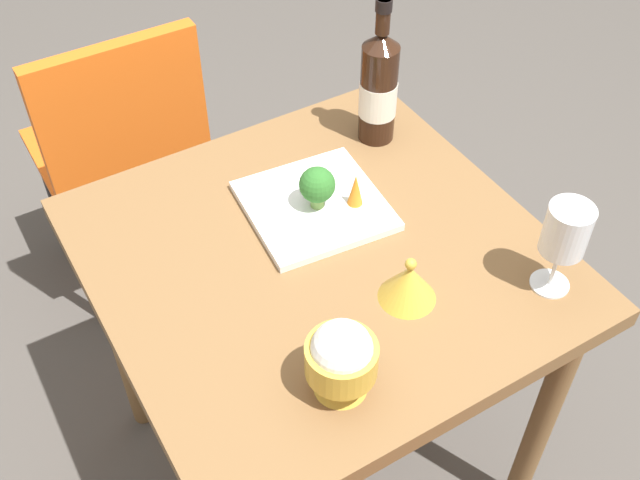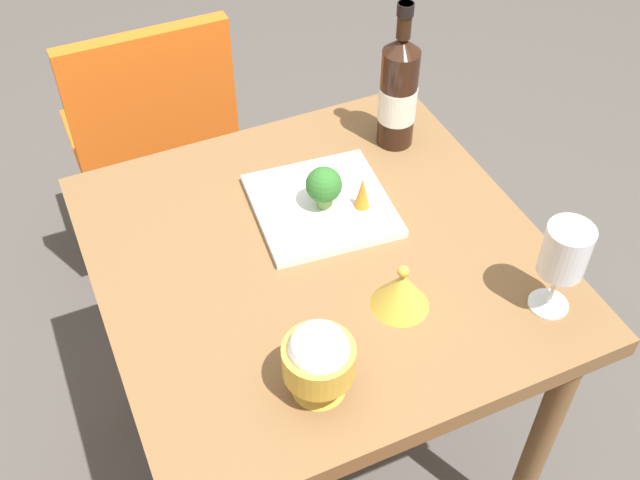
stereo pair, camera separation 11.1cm
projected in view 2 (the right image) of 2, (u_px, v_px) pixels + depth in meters
name	position (u px, v px, depth m)	size (l,w,h in m)	color
ground_plane	(320.00, 456.00, 1.91)	(8.00, 8.00, 0.00)	#4C4742
dining_table	(320.00, 288.00, 1.45)	(0.79, 0.79, 0.74)	brown
chair_by_wall	(153.00, 130.00, 1.97)	(0.40, 0.40, 0.85)	orange
wine_bottle	(398.00, 92.00, 1.52)	(0.08, 0.08, 0.31)	black
wine_glass	(565.00, 252.00, 1.20)	(0.08, 0.08, 0.18)	white
rice_bowl	(319.00, 360.00, 1.13)	(0.11, 0.11, 0.14)	gold
rice_bowl_lid	(401.00, 290.00, 1.27)	(0.10, 0.10, 0.09)	gold
serving_plate	(321.00, 205.00, 1.45)	(0.27, 0.27, 0.02)	white
broccoli_floret	(324.00, 186.00, 1.41)	(0.07, 0.07, 0.09)	#729E4C
carrot_garnish_left	(362.00, 192.00, 1.42)	(0.03, 0.03, 0.07)	orange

